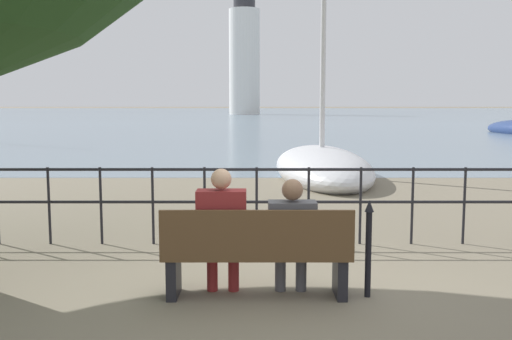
{
  "coord_description": "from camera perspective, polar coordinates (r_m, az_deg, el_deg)",
  "views": [
    {
      "loc": [
        -0.01,
        -5.47,
        1.89
      ],
      "look_at": [
        0.0,
        0.5,
        1.2
      ],
      "focal_mm": 40.0,
      "sensor_mm": 36.0,
      "label": 1
    }
  ],
  "objects": [
    {
      "name": "park_bench",
      "position": [
        5.6,
        0.01,
        -8.45
      ],
      "size": [
        1.84,
        0.45,
        0.9
      ],
      "color": "brown",
      "rests_on": "ground_plane"
    },
    {
      "name": "harbor_water",
      "position": [
        164.63,
        -0.08,
        5.9
      ],
      "size": [
        600.0,
        300.0,
        0.01
      ],
      "color": "slate",
      "rests_on": "ground_plane"
    },
    {
      "name": "sailboat_3",
      "position": [
        15.26,
        6.5,
        0.32
      ],
      "size": [
        2.55,
        7.19,
        6.93
      ],
      "rotation": [
        0.0,
        0.0,
        0.03
      ],
      "color": "silver",
      "rests_on": "ground_plane"
    },
    {
      "name": "seated_person_left",
      "position": [
        5.62,
        -3.53,
        -5.66
      ],
      "size": [
        0.48,
        0.35,
        1.27
      ],
      "color": "maroon",
      "rests_on": "ground_plane"
    },
    {
      "name": "harbor_lighthouse",
      "position": [
        111.34,
        -1.25,
        11.41
      ],
      "size": [
        5.89,
        5.89,
        24.3
      ],
      "color": "white",
      "rests_on": "ground_plane"
    },
    {
      "name": "promenade_railing",
      "position": [
        7.69,
        -0.02,
        -2.37
      ],
      "size": [
        15.48,
        0.04,
        1.05
      ],
      "color": "black",
      "rests_on": "ground_plane"
    },
    {
      "name": "closed_umbrella",
      "position": [
        5.71,
        11.11,
        -7.19
      ],
      "size": [
        0.09,
        0.09,
        0.97
      ],
      "color": "black",
      "rests_on": "ground_plane"
    },
    {
      "name": "seated_person_right",
      "position": [
        5.64,
        3.53,
        -6.13
      ],
      "size": [
        0.47,
        0.35,
        1.17
      ],
      "color": "#4C4C51",
      "rests_on": "ground_plane"
    },
    {
      "name": "ground_plane",
      "position": [
        5.79,
        0.01,
        -12.45
      ],
      "size": [
        1000.0,
        1000.0,
        0.0
      ],
      "primitive_type": "plane",
      "color": "#7A705B"
    }
  ]
}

